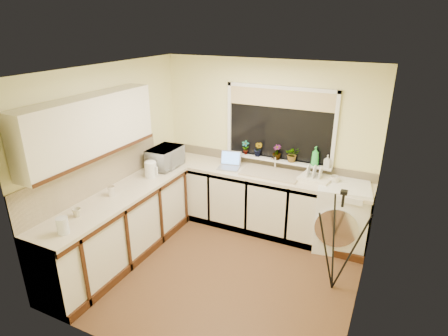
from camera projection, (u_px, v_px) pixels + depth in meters
floor at (221, 270)px, 4.73m from camera, size 3.20×3.20×0.00m
ceiling at (220, 71)px, 3.82m from camera, size 3.20×3.20×0.00m
wall_back at (266, 144)px, 5.53m from camera, size 3.20×0.00×3.20m
wall_front at (139, 248)px, 3.02m from camera, size 3.20×0.00×3.20m
wall_left at (112, 160)px, 4.92m from camera, size 0.00×3.00×3.00m
wall_right at (369, 210)px, 3.63m from camera, size 0.00×3.00×3.00m
base_cabinet_back at (237, 197)px, 5.70m from camera, size 2.55×0.60×0.86m
base_cabinet_left at (120, 228)px, 4.84m from camera, size 0.54×2.40×0.86m
worktop_back at (258, 173)px, 5.41m from camera, size 3.20×0.60×0.04m
worktop_left at (117, 197)px, 4.68m from camera, size 0.60×2.40×0.04m
upper_cabinet at (90, 127)px, 4.27m from camera, size 0.28×1.90×0.70m
splashback_left at (97, 175)px, 4.70m from camera, size 0.02×2.40×0.45m
splashback_back at (265, 161)px, 5.62m from camera, size 3.20×0.02×0.14m
window_glass at (280, 125)px, 5.32m from camera, size 1.50×0.02×1.00m
window_blind at (280, 99)px, 5.16m from camera, size 1.50×0.02×0.25m
windowsill at (276, 160)px, 5.46m from camera, size 1.60×0.14×0.03m
sink at (271, 173)px, 5.31m from camera, size 0.82×0.46×0.03m
faucet at (275, 162)px, 5.43m from camera, size 0.03×0.03×0.24m
washing_machine at (341, 215)px, 5.09m from camera, size 0.75×0.73×0.93m
laptop at (230, 163)px, 5.55m from camera, size 0.35×0.34×0.22m
kettle at (151, 170)px, 5.17m from camera, size 0.17×0.17×0.22m
dish_rack at (315, 179)px, 5.08m from camera, size 0.46×0.37×0.06m
tripod at (338, 242)px, 4.19m from camera, size 0.70×0.70×1.26m
glass_jug at (63, 226)px, 3.82m from camera, size 0.12×0.12×0.18m
steel_jar at (111, 191)px, 4.65m from camera, size 0.09×0.09×0.12m
microwave at (165, 158)px, 5.52m from camera, size 0.37×0.54×0.30m
plant_a at (245, 147)px, 5.61m from camera, size 0.12×0.09×0.21m
plant_b at (258, 149)px, 5.52m from camera, size 0.15×0.13×0.23m
plant_c at (277, 152)px, 5.40m from camera, size 0.16×0.16×0.22m
plant_d at (293, 154)px, 5.31m from camera, size 0.24×0.22×0.23m
soap_bottle_green at (315, 156)px, 5.17m from camera, size 0.12×0.12×0.27m
soap_bottle_clear at (327, 161)px, 5.12m from camera, size 0.08×0.08×0.18m
cup_back at (334, 180)px, 5.00m from camera, size 0.17×0.17×0.10m
cup_left at (77, 212)px, 4.16m from camera, size 0.10×0.10×0.09m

